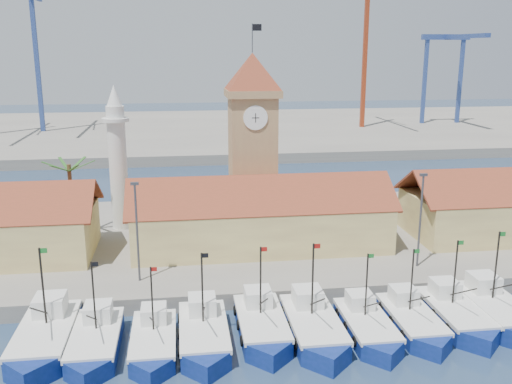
{
  "coord_description": "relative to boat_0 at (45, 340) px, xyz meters",
  "views": [
    {
      "loc": [
        -8.06,
        -36.41,
        21.65
      ],
      "look_at": [
        -0.68,
        18.0,
        7.77
      ],
      "focal_mm": 40.0,
      "sensor_mm": 36.0,
      "label": 1
    }
  ],
  "objects": [
    {
      "name": "ground",
      "position": [
        18.38,
        -3.25,
        -0.84
      ],
      "size": [
        400.0,
        400.0,
        0.0
      ],
      "primitive_type": "plane",
      "color": "navy",
      "rests_on": "ground"
    },
    {
      "name": "quay",
      "position": [
        18.38,
        20.75,
        -0.09
      ],
      "size": [
        140.0,
        32.0,
        1.5
      ],
      "primitive_type": "cube",
      "color": "gray",
      "rests_on": "ground"
    },
    {
      "name": "terminal",
      "position": [
        18.38,
        106.75,
        0.16
      ],
      "size": [
        240.0,
        80.0,
        2.0
      ],
      "primitive_type": "cube",
      "color": "gray",
      "rests_on": "ground"
    },
    {
      "name": "boat_0",
      "position": [
        0.0,
        0.0,
        0.0
      ],
      "size": [
        3.9,
        10.69,
        8.09
      ],
      "color": "navy",
      "rests_on": "ground"
    },
    {
      "name": "boat_1",
      "position": [
        3.74,
        -0.87,
        -0.1
      ],
      "size": [
        3.45,
        9.44,
        7.14
      ],
      "color": "navy",
      "rests_on": "ground"
    },
    {
      "name": "boat_2",
      "position": [
        7.95,
        -1.38,
        -0.14
      ],
      "size": [
        3.24,
        8.88,
        6.72
      ],
      "color": "navy",
      "rests_on": "ground"
    },
    {
      "name": "boat_3",
      "position": [
        11.65,
        -0.96,
        -0.06
      ],
      "size": [
        3.6,
        9.86,
        7.46
      ],
      "color": "navy",
      "rests_on": "ground"
    },
    {
      "name": "boat_4",
      "position": [
        16.16,
        -0.11,
        -0.07
      ],
      "size": [
        3.58,
        9.8,
        7.42
      ],
      "color": "navy",
      "rests_on": "ground"
    },
    {
      "name": "boat_5",
      "position": [
        20.07,
        -0.99,
        -0.03
      ],
      "size": [
        3.77,
        10.32,
        7.81
      ],
      "color": "navy",
      "rests_on": "ground"
    },
    {
      "name": "boat_6",
      "position": [
        24.22,
        -1.29,
        -0.12
      ],
      "size": [
        3.33,
        9.11,
        6.89
      ],
      "color": "navy",
      "rests_on": "ground"
    },
    {
      "name": "boat_7",
      "position": [
        28.06,
        -0.86,
        -0.12
      ],
      "size": [
        3.34,
        9.16,
        6.93
      ],
      "color": "navy",
      "rests_on": "ground"
    },
    {
      "name": "boat_8",
      "position": [
        31.92,
        -0.34,
        -0.08
      ],
      "size": [
        3.51,
        9.63,
        7.28
      ],
      "color": "navy",
      "rests_on": "ground"
    },
    {
      "name": "boat_9",
      "position": [
        35.51,
        -0.21,
        -0.03
      ],
      "size": [
        3.77,
        10.33,
        7.81
      ],
      "color": "navy",
      "rests_on": "ground"
    },
    {
      "name": "hall_center",
      "position": [
        18.38,
        16.75,
        3.15
      ],
      "size": [
        27.04,
        10.13,
        7.61
      ],
      "color": "#E9D87F",
      "rests_on": "quay"
    },
    {
      "name": "clock_tower",
      "position": [
        18.38,
        22.74,
        11.12
      ],
      "size": [
        5.8,
        5.8,
        22.7
      ],
      "color": "tan",
      "rests_on": "quay"
    },
    {
      "name": "minaret",
      "position": [
        3.38,
        24.75,
        8.89
      ],
      "size": [
        3.0,
        3.0,
        16.3
      ],
      "color": "silver",
      "rests_on": "quay"
    },
    {
      "name": "palm_tree",
      "position": [
        -1.62,
        22.75,
        5.41
      ],
      "size": [
        5.6,
        5.03,
        8.39
      ],
      "color": "brown",
      "rests_on": "quay"
    },
    {
      "name": "lamp_posts",
      "position": [
        18.88,
        8.75,
        5.64
      ],
      "size": [
        80.7,
        0.25,
        9.03
      ],
      "color": "#3F3F44",
      "rests_on": "quay"
    },
    {
      "name": "crane_blue_near",
      "position": [
        -22.64,
        103.22,
        22.91
      ],
      "size": [
        1.0,
        32.92,
        39.16
      ],
      "color": "#2C4488",
      "rests_on": "terminal"
    },
    {
      "name": "crane_red_right",
      "position": [
        56.99,
        100.57,
        24.14
      ],
      "size": [
        1.0,
        31.0,
        41.64
      ],
      "color": "maroon",
      "rests_on": "terminal"
    },
    {
      "name": "gantry",
      "position": [
        80.38,
        103.4,
        19.21
      ],
      "size": [
        13.0,
        22.0,
        23.2
      ],
      "color": "#2C4488",
      "rests_on": "terminal"
    }
  ]
}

